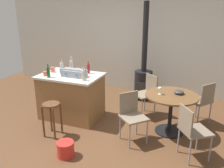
% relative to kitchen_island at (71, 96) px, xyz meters
% --- Properties ---
extents(ground_plane, '(8.80, 8.80, 0.00)m').
position_rel_kitchen_island_xyz_m(ground_plane, '(0.83, -0.32, -0.47)').
color(ground_plane, brown).
extents(back_wall, '(8.00, 0.10, 2.70)m').
position_rel_kitchen_island_xyz_m(back_wall, '(0.83, 2.19, 0.88)').
color(back_wall, beige).
rests_on(back_wall, ground_plane).
extents(kitchen_island, '(1.25, 0.86, 0.93)m').
position_rel_kitchen_island_xyz_m(kitchen_island, '(0.00, 0.00, 0.00)').
color(kitchen_island, olive).
rests_on(kitchen_island, ground_plane).
extents(wooden_stool, '(0.30, 0.30, 0.62)m').
position_rel_kitchen_island_xyz_m(wooden_stool, '(0.07, -0.81, -0.02)').
color(wooden_stool, brown).
rests_on(wooden_stool, ground_plane).
extents(dining_table, '(0.95, 0.95, 0.74)m').
position_rel_kitchen_island_xyz_m(dining_table, '(2.03, 0.09, 0.10)').
color(dining_table, black).
rests_on(dining_table, ground_plane).
extents(folding_chair_near, '(0.56, 0.56, 0.86)m').
position_rel_kitchen_island_xyz_m(folding_chair_near, '(2.44, -0.61, 0.04)').
color(folding_chair_near, '#7F705B').
rests_on(folding_chair_near, ground_plane).
extents(folding_chair_far, '(0.56, 0.56, 0.88)m').
position_rel_kitchen_island_xyz_m(folding_chair_far, '(2.54, 0.63, 0.06)').
color(folding_chair_far, '#7F705B').
rests_on(folding_chair_far, ground_plane).
extents(folding_chair_left, '(0.56, 0.56, 0.88)m').
position_rel_kitchen_island_xyz_m(folding_chair_left, '(1.44, 0.65, 0.06)').
color(folding_chair_left, '#7F705B').
rests_on(folding_chair_left, ground_plane).
extents(folding_chair_right, '(0.57, 0.57, 0.85)m').
position_rel_kitchen_island_xyz_m(folding_chair_right, '(1.44, -0.43, 0.04)').
color(folding_chair_right, '#7F705B').
rests_on(folding_chair_right, ground_plane).
extents(wood_stove, '(0.44, 0.45, 2.37)m').
position_rel_kitchen_island_xyz_m(wood_stove, '(1.14, 1.55, 0.10)').
color(wood_stove, black).
rests_on(wood_stove, ground_plane).
extents(toolbox, '(0.48, 0.24, 0.16)m').
position_rel_kitchen_island_xyz_m(toolbox, '(0.14, -0.07, 0.53)').
color(toolbox, gray).
rests_on(toolbox, kitchen_island).
extents(bottle_0, '(0.08, 0.08, 0.22)m').
position_rel_kitchen_island_xyz_m(bottle_0, '(-0.36, 0.26, 0.55)').
color(bottle_0, '#B7B2AD').
rests_on(bottle_0, kitchen_island).
extents(bottle_1, '(0.06, 0.06, 0.25)m').
position_rel_kitchen_island_xyz_m(bottle_1, '(0.29, 0.25, 0.56)').
color(bottle_1, maroon).
rests_on(bottle_1, kitchen_island).
extents(bottle_2, '(0.06, 0.06, 0.26)m').
position_rel_kitchen_island_xyz_m(bottle_2, '(-0.30, -0.30, 0.56)').
color(bottle_2, '#194C23').
rests_on(bottle_2, kitchen_island).
extents(bottle_3, '(0.08, 0.08, 0.32)m').
position_rel_kitchen_island_xyz_m(bottle_3, '(-0.11, 0.26, 0.58)').
color(bottle_3, '#B7B2AD').
rests_on(bottle_3, kitchen_island).
extents(bottle_4, '(0.07, 0.07, 0.25)m').
position_rel_kitchen_island_xyz_m(bottle_4, '(0.43, -0.23, 0.56)').
color(bottle_4, '#B7B2AD').
rests_on(bottle_4, kitchen_island).
extents(cup_0, '(0.12, 0.08, 0.10)m').
position_rel_kitchen_island_xyz_m(cup_0, '(-0.46, 0.06, 0.51)').
color(cup_0, '#DB6651').
rests_on(cup_0, kitchen_island).
extents(cup_1, '(0.13, 0.09, 0.09)m').
position_rel_kitchen_island_xyz_m(cup_1, '(-0.23, 0.06, 0.51)').
color(cup_1, '#4C7099').
rests_on(cup_1, kitchen_island).
extents(cup_2, '(0.12, 0.09, 0.08)m').
position_rel_kitchen_island_xyz_m(cup_2, '(0.03, 0.25, 0.50)').
color(cup_2, tan).
rests_on(cup_2, kitchen_island).
extents(cup_3, '(0.11, 0.08, 0.09)m').
position_rel_kitchen_island_xyz_m(cup_3, '(-0.43, -0.23, 0.50)').
color(cup_3, '#DB6651').
rests_on(cup_3, kitchen_island).
extents(wine_glass, '(0.07, 0.07, 0.14)m').
position_rel_kitchen_island_xyz_m(wine_glass, '(1.82, 0.04, 0.38)').
color(wine_glass, silver).
rests_on(wine_glass, dining_table).
extents(serving_bowl, '(0.18, 0.18, 0.07)m').
position_rel_kitchen_island_xyz_m(serving_bowl, '(2.14, 0.18, 0.31)').
color(serving_bowl, '#383838').
rests_on(serving_bowl, dining_table).
extents(plastic_bucket, '(0.27, 0.27, 0.24)m').
position_rel_kitchen_island_xyz_m(plastic_bucket, '(0.63, -1.27, -0.34)').
color(plastic_bucket, red).
rests_on(plastic_bucket, ground_plane).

